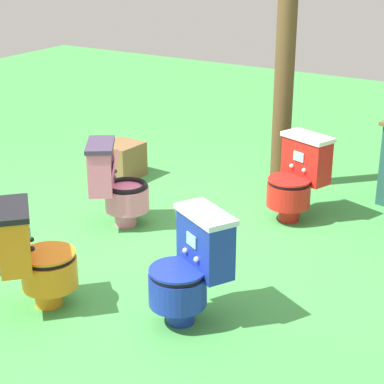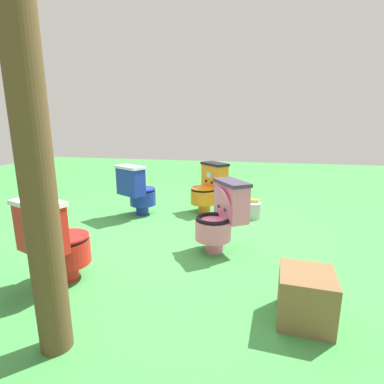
{
  "view_description": "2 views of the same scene",
  "coord_description": "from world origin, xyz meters",
  "px_view_note": "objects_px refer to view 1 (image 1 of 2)",
  "views": [
    {
      "loc": [
        2.8,
        -3.87,
        2.38
      ],
      "look_at": [
        0.31,
        0.2,
        0.49
      ],
      "focal_mm": 63.82,
      "sensor_mm": 36.0,
      "label": 1
    },
    {
      "loc": [
        -0.79,
        3.1,
        1.28
      ],
      "look_at": [
        -0.04,
        -0.33,
        0.46
      ],
      "focal_mm": 27.26,
      "sensor_mm": 36.0,
      "label": 2
    }
  ],
  "objects_px": {
    "toilet_pink": "(115,184)",
    "toilet_blue": "(190,267)",
    "toilet_red": "(297,178)",
    "wooden_post": "(284,73)",
    "toilet_orange": "(34,256)",
    "small_crate": "(122,160)"
  },
  "relations": [
    {
      "from": "small_crate",
      "to": "wooden_post",
      "type": "bearing_deg",
      "value": 21.17
    },
    {
      "from": "toilet_blue",
      "to": "wooden_post",
      "type": "relative_size",
      "value": 0.33
    },
    {
      "from": "toilet_pink",
      "to": "wooden_post",
      "type": "bearing_deg",
      "value": 119.16
    },
    {
      "from": "toilet_blue",
      "to": "small_crate",
      "type": "relative_size",
      "value": 1.97
    },
    {
      "from": "toilet_red",
      "to": "toilet_blue",
      "type": "bearing_deg",
      "value": 111.78
    },
    {
      "from": "toilet_pink",
      "to": "toilet_blue",
      "type": "height_order",
      "value": "same"
    },
    {
      "from": "toilet_orange",
      "to": "small_crate",
      "type": "bearing_deg",
      "value": 158.41
    },
    {
      "from": "toilet_orange",
      "to": "wooden_post",
      "type": "bearing_deg",
      "value": 125.82
    },
    {
      "from": "toilet_red",
      "to": "small_crate",
      "type": "bearing_deg",
      "value": 17.49
    },
    {
      "from": "toilet_orange",
      "to": "small_crate",
      "type": "distance_m",
      "value": 2.53
    },
    {
      "from": "toilet_red",
      "to": "toilet_pink",
      "type": "bearing_deg",
      "value": 56.5
    },
    {
      "from": "toilet_red",
      "to": "wooden_post",
      "type": "relative_size",
      "value": 0.33
    },
    {
      "from": "toilet_orange",
      "to": "wooden_post",
      "type": "relative_size",
      "value": 0.33
    },
    {
      "from": "wooden_post",
      "to": "toilet_blue",
      "type": "bearing_deg",
      "value": -78.29
    },
    {
      "from": "toilet_pink",
      "to": "toilet_red",
      "type": "distance_m",
      "value": 1.53
    },
    {
      "from": "small_crate",
      "to": "toilet_red",
      "type": "bearing_deg",
      "value": -1.94
    },
    {
      "from": "toilet_orange",
      "to": "wooden_post",
      "type": "xyz_separation_m",
      "value": [
        0.43,
        2.87,
        0.73
      ]
    },
    {
      "from": "toilet_red",
      "to": "small_crate",
      "type": "relative_size",
      "value": 1.97
    },
    {
      "from": "toilet_red",
      "to": "wooden_post",
      "type": "height_order",
      "value": "wooden_post"
    },
    {
      "from": "toilet_orange",
      "to": "toilet_red",
      "type": "bearing_deg",
      "value": 113.17
    },
    {
      "from": "wooden_post",
      "to": "small_crate",
      "type": "relative_size",
      "value": 5.97
    },
    {
      "from": "toilet_red",
      "to": "wooden_post",
      "type": "bearing_deg",
      "value": -35.81
    }
  ]
}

